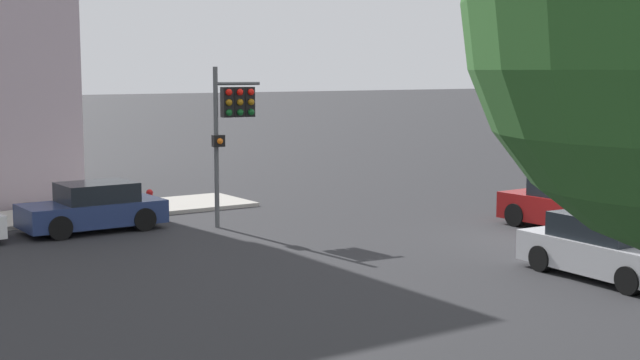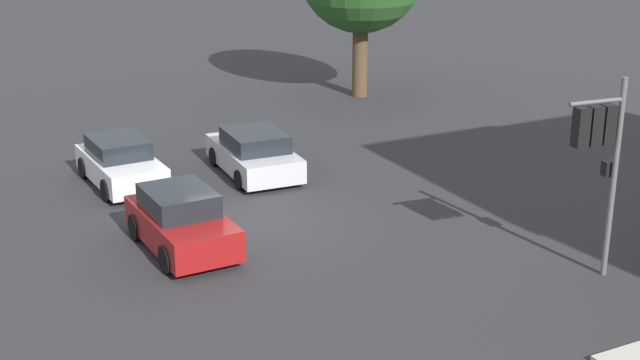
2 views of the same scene
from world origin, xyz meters
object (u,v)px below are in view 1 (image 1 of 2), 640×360
at_px(crossing_car_0, 610,248).
at_px(parked_car_0, 93,208).
at_px(traffic_signal, 232,114).
at_px(crossing_car_2, 567,205).
at_px(fire_hydrant, 150,203).

height_order(crossing_car_0, parked_car_0, crossing_car_0).
distance_m(traffic_signal, crossing_car_2, 10.28).
xyz_separation_m(crossing_car_0, fire_hydrant, (13.56, 5.40, -0.19)).
bearing_deg(traffic_signal, crossing_car_0, 26.46).
xyz_separation_m(crossing_car_0, crossing_car_2, (4.71, -4.01, 0.06)).
bearing_deg(crossing_car_2, fire_hydrant, 44.91).
distance_m(crossing_car_0, crossing_car_2, 6.18).
relative_size(crossing_car_0, parked_car_0, 1.04).
relative_size(crossing_car_0, fire_hydrant, 4.60).
distance_m(crossing_car_0, parked_car_0, 14.52).
height_order(traffic_signal, crossing_car_0, traffic_signal).
distance_m(crossing_car_0, fire_hydrant, 14.60).
xyz_separation_m(crossing_car_0, parked_car_0, (12.30, 7.70, 0.00)).
bearing_deg(fire_hydrant, parked_car_0, 118.59).
height_order(traffic_signal, crossing_car_2, traffic_signal).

